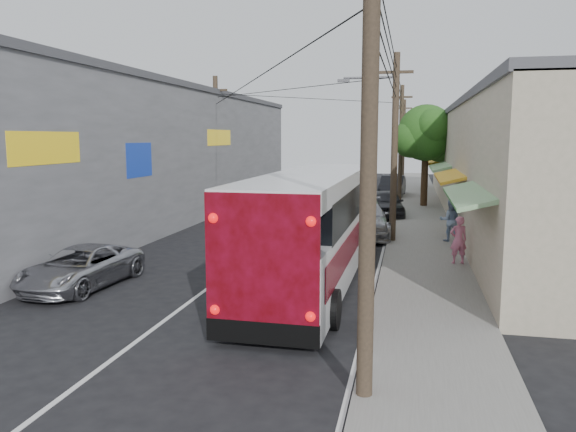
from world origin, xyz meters
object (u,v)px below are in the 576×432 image
at_px(coach_bus, 314,226).
at_px(pedestrian_far, 450,220).
at_px(pedestrian_near, 458,240).
at_px(jeepney, 81,267).
at_px(parked_car_far, 392,186).
at_px(parked_car_mid, 386,203).
at_px(parked_suv, 363,218).

xyz_separation_m(coach_bus, pedestrian_far, (4.60, 7.54, -0.76)).
distance_m(coach_bus, pedestrian_near, 5.64).
xyz_separation_m(jeepney, pedestrian_near, (11.40, 5.28, 0.34)).
relative_size(coach_bus, parked_car_far, 2.45).
height_order(parked_car_far, pedestrian_near, pedestrian_near).
relative_size(parked_car_far, pedestrian_near, 2.92).
height_order(parked_car_mid, parked_car_far, parked_car_far).
relative_size(coach_bus, parked_suv, 2.15).
bearing_deg(pedestrian_near, coach_bus, 19.81).
bearing_deg(jeepney, parked_car_far, 77.41).
bearing_deg(parked_suv, jeepney, -131.70).
bearing_deg(parked_car_mid, pedestrian_far, -76.95).
relative_size(pedestrian_near, pedestrian_far, 0.93).
bearing_deg(parked_car_far, pedestrian_near, -79.25).
height_order(parked_suv, pedestrian_near, pedestrian_near).
bearing_deg(parked_car_far, parked_suv, -89.19).
distance_m(parked_suv, parked_car_mid, 6.77).
distance_m(jeepney, parked_car_far, 29.76).
distance_m(coach_bus, parked_car_mid, 15.63).
bearing_deg(jeepney, parked_suv, 58.96).
relative_size(jeepney, parked_suv, 0.79).
bearing_deg(parked_suv, coach_bus, -102.05).
distance_m(parked_car_mid, pedestrian_near, 12.72).
bearing_deg(pedestrian_far, parked_suv, -22.86).
xyz_separation_m(coach_bus, parked_suv, (0.80, 8.80, -0.97)).
height_order(parked_car_far, pedestrian_far, pedestrian_far).
relative_size(parked_suv, pedestrian_near, 3.33).
bearing_deg(coach_bus, pedestrian_far, 59.34).
relative_size(coach_bus, pedestrian_near, 7.15).
relative_size(parked_car_far, pedestrian_far, 2.71).
relative_size(jeepney, parked_car_mid, 0.99).
xyz_separation_m(coach_bus, jeepney, (-6.80, -2.12, -1.17)).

